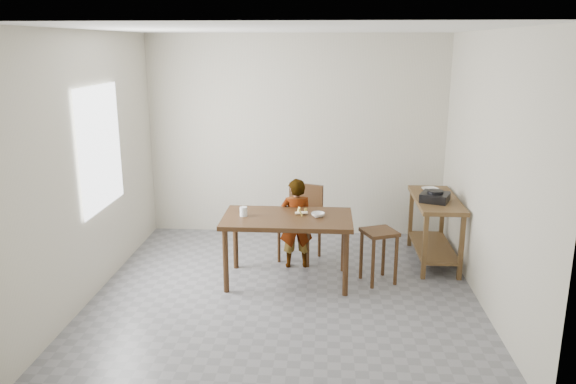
# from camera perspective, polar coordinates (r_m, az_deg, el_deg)

# --- Properties ---
(floor) EXTENTS (4.00, 4.00, 0.04)m
(floor) POSITION_cam_1_polar(r_m,az_deg,el_deg) (6.08, -0.25, -10.31)
(floor) COLOR slate
(floor) RESTS_ON ground
(ceiling) EXTENTS (4.00, 4.00, 0.04)m
(ceiling) POSITION_cam_1_polar(r_m,az_deg,el_deg) (5.51, -0.29, 16.45)
(ceiling) COLOR white
(ceiling) RESTS_ON wall_back
(wall_back) EXTENTS (4.00, 0.04, 2.70)m
(wall_back) POSITION_cam_1_polar(r_m,az_deg,el_deg) (7.62, 0.81, 5.67)
(wall_back) COLOR beige
(wall_back) RESTS_ON ground
(wall_front) EXTENTS (4.00, 0.04, 2.70)m
(wall_front) POSITION_cam_1_polar(r_m,az_deg,el_deg) (3.70, -2.50, -4.36)
(wall_front) COLOR beige
(wall_front) RESTS_ON ground
(wall_left) EXTENTS (0.04, 4.00, 2.70)m
(wall_left) POSITION_cam_1_polar(r_m,az_deg,el_deg) (6.12, -19.51, 2.53)
(wall_left) COLOR beige
(wall_left) RESTS_ON ground
(wall_right) EXTENTS (0.04, 4.00, 2.70)m
(wall_right) POSITION_cam_1_polar(r_m,az_deg,el_deg) (5.86, 19.87, 1.97)
(wall_right) COLOR beige
(wall_right) RESTS_ON ground
(window_pane) EXTENTS (0.02, 1.10, 1.30)m
(window_pane) POSITION_cam_1_polar(r_m,az_deg,el_deg) (6.25, -18.50, 4.27)
(window_pane) COLOR white
(window_pane) RESTS_ON wall_left
(dining_table) EXTENTS (1.40, 0.80, 0.75)m
(dining_table) POSITION_cam_1_polar(r_m,az_deg,el_deg) (6.21, -0.06, -5.82)
(dining_table) COLOR #3A2311
(dining_table) RESTS_ON floor
(prep_counter) EXTENTS (0.50, 1.20, 0.80)m
(prep_counter) POSITION_cam_1_polar(r_m,az_deg,el_deg) (6.97, 14.62, -3.75)
(prep_counter) COLOR brown
(prep_counter) RESTS_ON floor
(child) EXTENTS (0.42, 0.31, 1.07)m
(child) POSITION_cam_1_polar(r_m,az_deg,el_deg) (6.55, 0.81, -3.19)
(child) COLOR white
(child) RESTS_ON floor
(dining_chair) EXTENTS (0.56, 0.56, 0.91)m
(dining_chair) POSITION_cam_1_polar(r_m,az_deg,el_deg) (6.79, 1.18, -3.26)
(dining_chair) COLOR #3A2311
(dining_chair) RESTS_ON floor
(stool) EXTENTS (0.45, 0.45, 0.60)m
(stool) POSITION_cam_1_polar(r_m,az_deg,el_deg) (6.29, 9.17, -6.45)
(stool) COLOR #3A2311
(stool) RESTS_ON floor
(glass_tumbler) EXTENTS (0.09, 0.09, 0.10)m
(glass_tumbler) POSITION_cam_1_polar(r_m,az_deg,el_deg) (6.11, -4.54, -1.99)
(glass_tumbler) COLOR white
(glass_tumbler) RESTS_ON dining_table
(small_bowl) EXTENTS (0.16, 0.16, 0.05)m
(small_bowl) POSITION_cam_1_polar(r_m,az_deg,el_deg) (6.08, 3.06, -2.32)
(small_bowl) COLOR white
(small_bowl) RESTS_ON dining_table
(banana) EXTENTS (0.16, 0.12, 0.06)m
(banana) POSITION_cam_1_polar(r_m,az_deg,el_deg) (6.14, 1.38, -2.10)
(banana) COLOR gold
(banana) RESTS_ON dining_table
(serving_bowl) EXTENTS (0.25, 0.25, 0.05)m
(serving_bowl) POSITION_cam_1_polar(r_m,az_deg,el_deg) (7.10, 14.25, 0.20)
(serving_bowl) COLOR white
(serving_bowl) RESTS_ON prep_counter
(gas_burner) EXTENTS (0.39, 0.39, 0.10)m
(gas_burner) POSITION_cam_1_polar(r_m,az_deg,el_deg) (6.69, 14.70, -0.51)
(gas_burner) COLOR black
(gas_burner) RESTS_ON prep_counter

